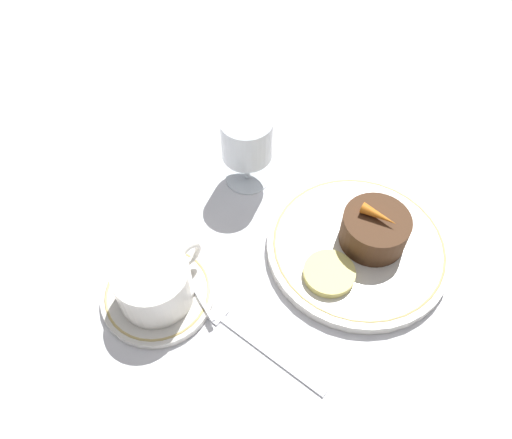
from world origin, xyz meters
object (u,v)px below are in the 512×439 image
Objects in this scene: dinner_plate at (358,247)px; fork at (238,330)px; dessert_cake at (374,230)px; coffee_cup at (154,283)px; wine_glass at (247,142)px.

dinner_plate reaches higher than fork.
dessert_cake is (0.02, -0.01, 0.03)m from dinner_plate.
dessert_cake is (0.20, -0.03, 0.03)m from fork.
coffee_cup reaches higher than fork.
dessert_cake is (0.03, -0.19, -0.04)m from wine_glass.
wine_glass is (-0.01, 0.18, 0.06)m from dinner_plate.
coffee_cup is at bearing -163.39° from wine_glass.
wine_glass is 0.24m from fork.
wine_glass reaches higher than coffee_cup.
coffee_cup is 0.11m from fork.
coffee_cup reaches higher than dessert_cake.
fork is at bearing -137.06° from wine_glass.
wine_glass is 0.56× the size of fork.
wine_glass is 1.30× the size of dessert_cake.
wine_glass is at bearing 42.94° from fork.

